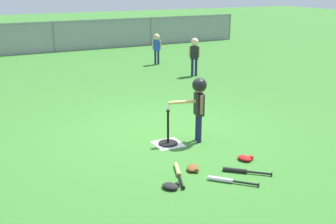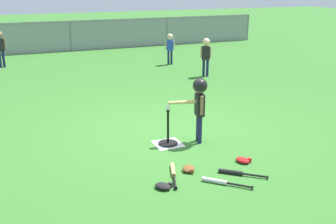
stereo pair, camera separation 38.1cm
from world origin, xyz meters
The scene contains 14 objects.
ground_plane centered at (0.00, 0.00, 0.00)m, with size 60.00×60.00×0.00m, color #336B28.
home_plate centered at (-0.22, -0.55, 0.00)m, with size 0.44×0.44×0.01m, color white.
batting_tee centered at (-0.22, -0.55, 0.09)m, with size 0.32×0.32×0.58m.
baseball_on_tee centered at (-0.22, -0.55, 0.62)m, with size 0.07×0.07×0.07m, color white.
batter_child centered at (0.28, -0.66, 0.77)m, with size 0.62×0.30×1.08m.
fielder_deep_left centered at (2.69, 3.61, 0.69)m, with size 0.27×0.22×1.07m.
fielder_deep_right centered at (2.45, 5.59, 0.63)m, with size 0.27×0.19×0.98m.
spare_bat_silver centered at (-0.13, -2.06, 0.03)m, with size 0.52×0.51×0.06m.
spare_bat_wood centered at (-0.57, -1.57, 0.03)m, with size 0.29×0.69×0.06m.
spare_bat_black centered at (0.21, -1.92, 0.03)m, with size 0.55×0.48×0.06m.
glove_by_plate centered at (0.52, -1.62, 0.04)m, with size 0.23×0.26×0.07m.
glove_near_bats centered at (-0.34, -1.56, 0.04)m, with size 0.26×0.27×0.07m.
glove_tossed_aside centered at (-0.86, -1.89, 0.04)m, with size 0.26×0.27×0.07m.
outfield_fence centered at (0.00, 9.49, 0.62)m, with size 16.06×0.06×1.15m.
Camera 1 is at (-2.93, -5.96, 2.52)m, focal length 42.75 mm.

